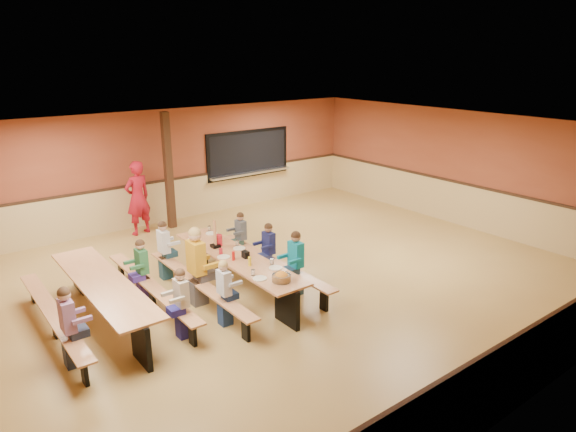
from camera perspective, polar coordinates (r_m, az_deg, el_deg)
ground at (r=10.39m, az=-1.21°, el=-7.26°), size 12.00×12.00×0.00m
room_envelope at (r=10.12m, az=-1.24°, el=-3.72°), size 12.04×10.04×3.02m
kitchen_pass_through at (r=15.26m, az=-4.41°, el=6.70°), size 2.78×0.28×1.38m
structural_post at (r=13.46m, az=-13.14°, el=4.86°), size 0.18×0.18×3.00m
cafeteria_table_main at (r=9.78m, az=-5.63°, el=-5.61°), size 1.91×3.70×0.74m
cafeteria_table_second at (r=9.23m, az=-19.76°, el=-8.12°), size 1.91×3.70×0.74m
seated_child_white_left at (r=8.67m, az=-7.08°, el=-8.53°), size 0.34×0.28×1.14m
seated_adult_yellow at (r=9.38m, az=-10.12°, el=-5.58°), size 0.48×0.39×1.44m
seated_child_grey_left at (r=10.60m, az=-13.59°, el=-3.75°), size 0.36×0.30×1.19m
seated_child_teal_right at (r=9.63m, az=0.86°, el=-5.32°), size 0.38×0.31×1.24m
seated_child_navy_right at (r=10.29m, az=-2.16°, el=-3.99°), size 0.35×0.28×1.17m
seated_child_char_right at (r=11.10m, az=-5.25°, el=-2.49°), size 0.33×0.27×1.13m
seated_child_purple_sec at (r=8.16m, az=-23.18°, el=-11.35°), size 0.38×0.31×1.24m
seated_child_green_sec at (r=9.75m, az=-15.87°, el=-5.90°), size 0.36×0.29×1.18m
seated_child_tan_sec at (r=8.41m, az=-11.70°, el=-9.54°), size 0.35×0.29×1.17m
standing_woman at (r=13.29m, az=-16.35°, el=1.93°), size 0.77×0.59×1.87m
punch_pitcher at (r=10.22m, az=-7.74°, el=-2.70°), size 0.16×0.16×0.22m
chip_bowl at (r=8.60m, az=-0.74°, el=-6.81°), size 0.32×0.32×0.15m
napkin_dispenser at (r=9.59m, az=-4.74°, el=-4.28°), size 0.10×0.14×0.13m
condiment_mustard at (r=9.22m, az=-4.27°, el=-5.06°), size 0.06×0.06×0.17m
condiment_ketchup at (r=9.49m, az=-6.09°, el=-4.43°), size 0.06×0.06×0.17m
table_paddle at (r=10.13m, az=-8.09°, el=-2.73°), size 0.16×0.16×0.56m
place_settings at (r=9.68m, az=-5.68°, el=-4.15°), size 0.65×3.30×0.11m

